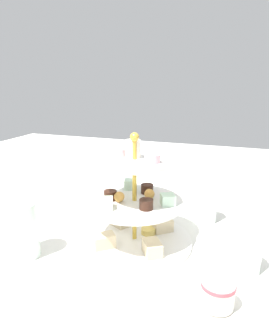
# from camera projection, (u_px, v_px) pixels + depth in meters

# --- Properties ---
(ground_plane) EXTENTS (2.40, 2.40, 0.00)m
(ground_plane) POSITION_uv_depth(u_px,v_px,m) (134.00, 242.00, 0.74)
(ground_plane) COLOR silver
(tiered_serving_stand) EXTENTS (0.27, 0.27, 0.27)m
(tiered_serving_stand) POSITION_uv_depth(u_px,v_px,m) (135.00, 211.00, 0.71)
(tiered_serving_stand) COLOR white
(tiered_serving_stand) RESTS_ON ground_plane
(water_glass_tall_right) EXTENTS (0.07, 0.07, 0.12)m
(water_glass_tall_right) POSITION_uv_depth(u_px,v_px,m) (22.00, 230.00, 0.66)
(water_glass_tall_right) COLOR silver
(water_glass_tall_right) RESTS_ON ground_plane
(water_glass_short_left) EXTENTS (0.06, 0.06, 0.08)m
(water_glass_short_left) POSITION_uv_depth(u_px,v_px,m) (245.00, 253.00, 0.62)
(water_glass_short_left) COLOR silver
(water_glass_short_left) RESTS_ON ground_plane
(teacup_with_saucer) EXTENTS (0.09, 0.09, 0.05)m
(teacup_with_saucer) POSITION_uv_depth(u_px,v_px,m) (217.00, 296.00, 0.52)
(teacup_with_saucer) COLOR white
(teacup_with_saucer) RESTS_ON ground_plane
(butter_knife_left) EXTENTS (0.11, 0.14, 0.00)m
(butter_knife_left) POSITION_uv_depth(u_px,v_px,m) (98.00, 198.00, 1.00)
(butter_knife_left) COLOR silver
(butter_knife_left) RESTS_ON ground_plane
(water_glass_mid_back) EXTENTS (0.06, 0.06, 0.10)m
(water_glass_mid_back) POSITION_uv_depth(u_px,v_px,m) (206.00, 204.00, 0.83)
(water_glass_mid_back) COLOR silver
(water_glass_mid_back) RESTS_ON ground_plane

